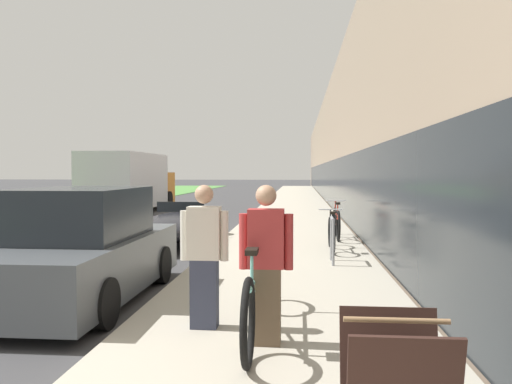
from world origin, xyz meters
The scene contains 12 objects.
sidewalk_slab centered at (5.18, 21.00, 0.07)m, with size 3.41×70.00×0.14m.
storefront_facade centered at (11.92, 29.00, 3.21)m, with size 10.01×70.00×6.43m.
lawn_strip centered at (-7.14, 25.00, 0.01)m, with size 6.52×70.00×0.03m.
tandem_bicycle centered at (4.99, 1.67, 0.55)m, with size 0.52×2.70×0.98m.
person_rider centered at (5.10, 1.33, 0.92)m, with size 0.53×0.21×1.55m.
person_bystander centered at (4.41, 1.78, 0.91)m, with size 0.52×0.20×1.54m.
bike_rack_hoop centered at (6.03, 5.74, 0.65)m, with size 0.05×0.60×0.84m.
cruiser_bike_nearest centered at (6.11, 7.18, 0.51)m, with size 0.52×1.68×0.86m.
cruiser_bike_middle centered at (6.36, 9.14, 0.53)m, with size 0.52×1.84×0.94m.
parked_sedan_curbside centered at (2.34, 3.24, 0.71)m, with size 1.87×4.01×1.59m.
vintage_roadster_curbside centered at (2.39, 8.57, 0.46)m, with size 1.87×3.97×1.05m.
moving_truck centered at (-2.22, 18.52, 1.34)m, with size 2.41×7.28×2.63m.
Camera 1 is at (5.42, -3.47, 1.82)m, focal length 35.00 mm.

